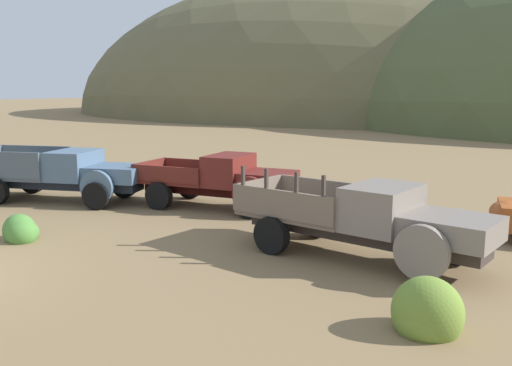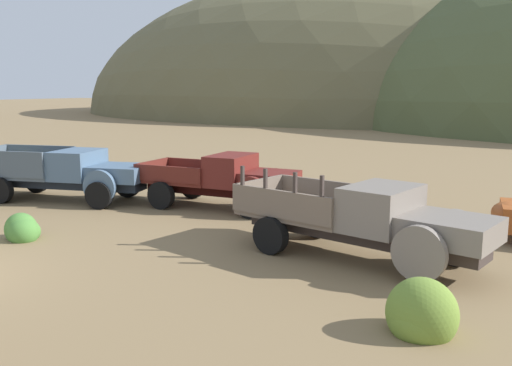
# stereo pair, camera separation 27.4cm
# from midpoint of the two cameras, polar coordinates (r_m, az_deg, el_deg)

# --- Properties ---
(hill_distant) EXTENTS (99.02, 72.04, 44.86)m
(hill_distant) POSITION_cam_midpoint_polar(r_m,az_deg,el_deg) (92.13, 10.65, 7.06)
(hill_distant) COLOR brown
(hill_distant) RESTS_ON ground
(truck_chalk_blue) EXTENTS (6.80, 3.69, 1.91)m
(truck_chalk_blue) POSITION_cam_midpoint_polar(r_m,az_deg,el_deg) (21.57, -18.82, 0.88)
(truck_chalk_blue) COLOR #262D39
(truck_chalk_blue) RESTS_ON ground
(truck_oxblood) EXTENTS (5.72, 2.66, 1.89)m
(truck_oxblood) POSITION_cam_midpoint_polar(r_m,az_deg,el_deg) (19.21, -3.37, 0.24)
(truck_oxblood) COLOR black
(truck_oxblood) RESTS_ON ground
(truck_primer_gray) EXTENTS (6.65, 3.26, 2.16)m
(truck_primer_gray) POSITION_cam_midpoint_polar(r_m,az_deg,el_deg) (13.64, 11.66, -3.79)
(truck_primer_gray) COLOR #3D322D
(truck_primer_gray) RESTS_ON ground
(bush_lone_scrub) EXTENTS (1.07, 0.97, 0.95)m
(bush_lone_scrub) POSITION_cam_midpoint_polar(r_m,az_deg,el_deg) (16.75, -23.38, -4.63)
(bush_lone_scrub) COLOR #4C8438
(bush_lone_scrub) RESTS_ON ground
(bush_front_right) EXTENTS (0.91, 1.00, 0.72)m
(bush_front_right) POSITION_cam_midpoint_polar(r_m,az_deg,el_deg) (24.55, -7.94, 0.39)
(bush_front_right) COLOR #3D702D
(bush_front_right) RESTS_ON ground
(bush_between_trucks) EXTENTS (1.24, 1.13, 1.27)m
(bush_between_trucks) POSITION_cam_midpoint_polar(r_m,az_deg,el_deg) (10.21, 16.29, -12.82)
(bush_between_trucks) COLOR olive
(bush_between_trucks) RESTS_ON ground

